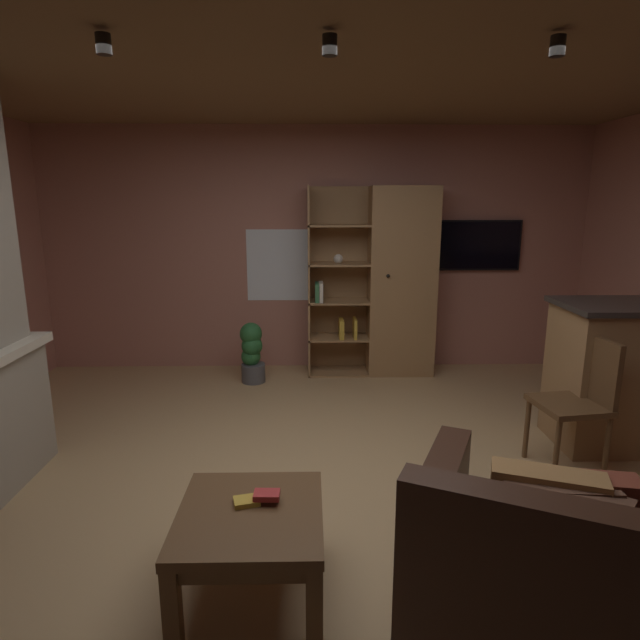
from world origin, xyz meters
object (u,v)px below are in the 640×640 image
(dining_chair, at_px, (581,395))
(potted_floor_plant, at_px, (252,352))
(table_book_1, at_px, (267,495))
(leather_couch, at_px, (606,592))
(coffee_table, at_px, (250,527))
(table_book_0, at_px, (247,501))
(wall_mounted_tv, at_px, (476,245))
(bookshelf_cabinet, at_px, (393,283))

(dining_chair, bearing_deg, potted_floor_plant, 143.16)
(table_book_1, distance_m, potted_floor_plant, 2.93)
(leather_couch, height_order, potted_floor_plant, leather_couch)
(coffee_table, relative_size, table_book_0, 5.83)
(table_book_1, distance_m, dining_chair, 2.31)
(table_book_1, relative_size, potted_floor_plant, 0.20)
(coffee_table, distance_m, table_book_1, 0.16)
(leather_couch, xyz_separation_m, wall_mounted_tv, (0.63, 3.86, 1.04))
(bookshelf_cabinet, xyz_separation_m, potted_floor_plant, (-1.46, -0.29, -0.65))
(bookshelf_cabinet, relative_size, wall_mounted_tv, 2.06)
(table_book_1, bearing_deg, leather_couch, -18.60)
(dining_chair, xyz_separation_m, potted_floor_plant, (-2.42, 1.81, -0.21))
(table_book_1, distance_m, wall_mounted_tv, 4.04)
(leather_couch, xyz_separation_m, potted_floor_plant, (-1.75, 3.36, 0.01))
(bookshelf_cabinet, relative_size, potted_floor_plant, 3.18)
(bookshelf_cabinet, xyz_separation_m, wall_mounted_tv, (0.92, 0.21, 0.38))
(coffee_table, bearing_deg, potted_floor_plant, 95.98)
(coffee_table, relative_size, potted_floor_plant, 1.13)
(bookshelf_cabinet, height_order, wall_mounted_tv, bookshelf_cabinet)
(dining_chair, bearing_deg, table_book_1, -151.81)
(wall_mounted_tv, bearing_deg, coffee_table, -120.80)
(leather_couch, xyz_separation_m, coffee_table, (-1.44, 0.39, 0.04))
(table_book_0, relative_size, potted_floor_plant, 0.19)
(table_book_0, relative_size, dining_chair, 0.13)
(table_book_1, relative_size, wall_mounted_tv, 0.13)
(bookshelf_cabinet, bearing_deg, potted_floor_plant, -168.78)
(leather_couch, bearing_deg, wall_mounted_tv, 80.73)
(coffee_table, xyz_separation_m, potted_floor_plant, (-0.31, 2.97, -0.03))
(bookshelf_cabinet, height_order, leather_couch, bookshelf_cabinet)
(coffee_table, distance_m, potted_floor_plant, 2.99)
(table_book_0, xyz_separation_m, table_book_1, (0.09, 0.01, 0.03))
(bookshelf_cabinet, distance_m, potted_floor_plant, 1.62)
(leather_couch, distance_m, dining_chair, 1.70)
(coffee_table, bearing_deg, bookshelf_cabinet, 70.61)
(leather_couch, height_order, wall_mounted_tv, wall_mounted_tv)
(table_book_1, xyz_separation_m, potted_floor_plant, (-0.38, 2.90, -0.15))
(wall_mounted_tv, bearing_deg, dining_chair, -89.00)
(bookshelf_cabinet, xyz_separation_m, coffee_table, (-1.15, -3.26, -0.62))
(coffee_table, relative_size, wall_mounted_tv, 0.73)
(coffee_table, relative_size, table_book_1, 5.75)
(bookshelf_cabinet, xyz_separation_m, table_book_0, (-1.17, -3.20, -0.53))
(dining_chair, bearing_deg, table_book_0, -152.73)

